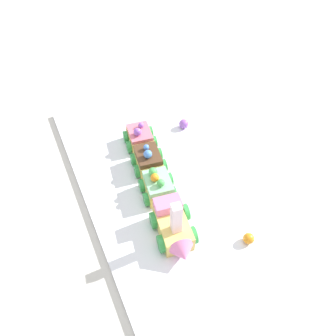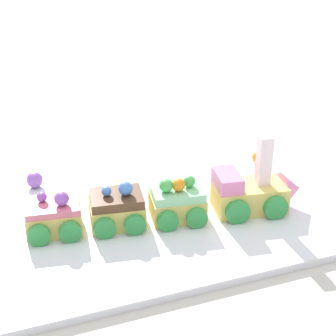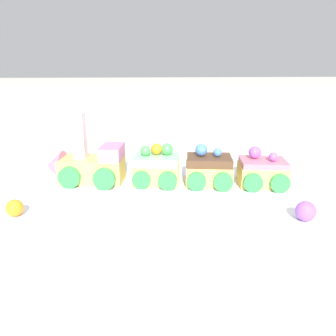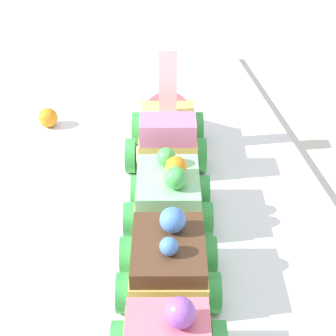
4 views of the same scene
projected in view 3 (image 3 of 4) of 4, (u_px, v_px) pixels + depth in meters
The scene contains 8 objects.
ground_plane at pixel (162, 194), 0.55m from camera, with size 10.00×10.00×0.00m, color beige.
display_board at pixel (162, 191), 0.55m from camera, with size 0.82×0.38×0.01m, color white.
cake_train_locomotive at pixel (87, 166), 0.57m from camera, with size 0.14×0.09×0.12m.
cake_car_mint at pixel (157, 168), 0.57m from camera, with size 0.09×0.09×0.07m.
cake_car_chocolate at pixel (209, 170), 0.56m from camera, with size 0.09×0.09×0.07m.
cake_car_strawberry at pixel (262, 172), 0.56m from camera, with size 0.09×0.09×0.07m.
gumball_orange at pixel (15, 208), 0.44m from camera, with size 0.02×0.02×0.02m, color orange.
gumball_purple at pixel (306, 211), 0.43m from camera, with size 0.03×0.03×0.03m, color #9956C6.
Camera 3 is at (0.03, 0.51, 0.21)m, focal length 35.00 mm.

